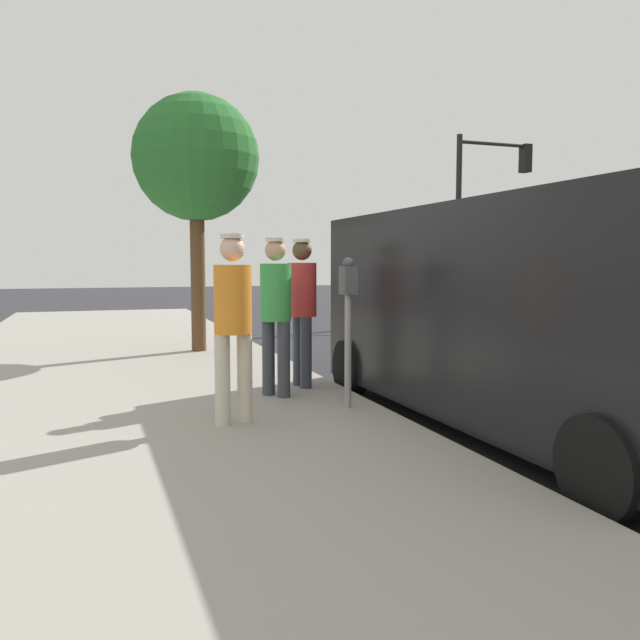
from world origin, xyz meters
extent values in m
plane|color=#2D2D33|center=(0.00, 0.00, 0.00)|extent=(80.00, 80.00, 0.00)
cube|color=#9E998E|center=(3.50, 0.00, 0.07)|extent=(5.00, 32.00, 0.15)
cylinder|color=gray|center=(1.35, -0.92, 0.72)|extent=(0.07, 0.07, 1.15)
cube|color=#4C4C51|center=(1.35, -0.92, 1.44)|extent=(0.14, 0.18, 0.28)
sphere|color=#47474C|center=(1.35, -0.92, 1.61)|extent=(0.12, 0.12, 0.12)
cylinder|color=beige|center=(2.69, -0.62, 0.56)|extent=(0.14, 0.14, 0.83)
cylinder|color=beige|center=(2.47, -0.67, 0.56)|extent=(0.14, 0.14, 0.83)
cylinder|color=orange|center=(2.58, -0.65, 1.29)|extent=(0.34, 0.34, 0.62)
sphere|color=beige|center=(2.58, -0.65, 1.74)|extent=(0.22, 0.22, 0.22)
cylinder|color=silver|center=(2.58, -0.65, 1.85)|extent=(0.21, 0.21, 0.04)
cylinder|color=#383D47|center=(1.95, -1.79, 0.57)|extent=(0.14, 0.14, 0.83)
cylinder|color=#383D47|center=(1.83, -1.61, 0.57)|extent=(0.14, 0.14, 0.83)
cylinder|color=green|center=(1.89, -1.70, 1.30)|extent=(0.34, 0.34, 0.62)
sphere|color=tan|center=(1.89, -1.70, 1.75)|extent=(0.23, 0.23, 0.23)
cylinder|color=silver|center=(1.89, -1.70, 1.86)|extent=(0.21, 0.21, 0.04)
cylinder|color=#383D47|center=(1.46, -2.24, 0.57)|extent=(0.14, 0.14, 0.84)
cylinder|color=#383D47|center=(1.44, -2.02, 0.57)|extent=(0.14, 0.14, 0.84)
cylinder|color=red|center=(1.45, -2.13, 1.30)|extent=(0.34, 0.34, 0.63)
sphere|color=brown|center=(1.45, -2.13, 1.76)|extent=(0.23, 0.23, 0.23)
cylinder|color=silver|center=(1.45, -2.13, 1.87)|extent=(0.22, 0.22, 0.04)
cube|color=black|center=(-0.15, -0.11, 1.17)|extent=(2.08, 5.23, 1.96)
cylinder|color=black|center=(0.77, 1.96, 0.34)|extent=(0.23, 0.68, 0.68)
cylinder|color=black|center=(-1.07, -2.17, 0.34)|extent=(0.23, 0.68, 0.68)
cylinder|color=black|center=(0.83, -2.14, 0.34)|extent=(0.23, 0.68, 0.68)
cylinder|color=black|center=(-5.99, -10.99, 2.60)|extent=(0.16, 0.16, 5.20)
cylinder|color=black|center=(-7.19, -10.99, 5.00)|extent=(2.40, 0.10, 0.10)
cube|color=black|center=(-8.19, -10.99, 4.65)|extent=(0.24, 0.32, 0.80)
sphere|color=red|center=(-8.19, -11.16, 4.90)|extent=(0.17, 0.17, 0.17)
sphere|color=yellow|center=(-8.19, -11.16, 4.65)|extent=(0.17, 0.17, 0.17)
sphere|color=green|center=(-8.19, -11.16, 4.40)|extent=(0.17, 0.17, 0.17)
cylinder|color=brown|center=(2.13, -5.73, 1.38)|extent=(0.24, 0.24, 2.46)
sphere|color=#2B712F|center=(2.13, -5.73, 3.34)|extent=(2.06, 2.06, 2.06)
camera|label=1|loc=(3.75, 5.10, 1.61)|focal=36.28mm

